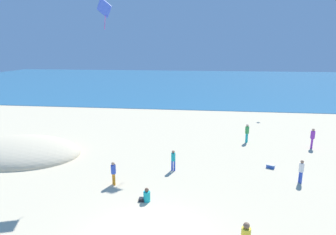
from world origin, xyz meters
TOP-DOWN VIEW (x-y plane):
  - ground_plane at (0.00, 10.00)m, footprint 120.00×120.00m
  - ocean_water at (0.00, 55.26)m, footprint 120.00×60.00m
  - dune_mound at (-11.27, 8.56)m, footprint 9.05×6.33m
  - cooler_box at (6.58, 8.25)m, footprint 0.58×0.48m
  - person_0 at (-0.69, 3.12)m, footprint 0.59×0.36m
  - person_2 at (0.30, 7.05)m, footprint 0.29×0.29m
  - person_4 at (10.57, 12.55)m, footprint 0.39×0.39m
  - person_5 at (-2.88, 4.71)m, footprint 0.39×0.39m
  - person_7 at (7.82, 6.27)m, footprint 0.34×0.34m
  - person_8 at (5.74, 13.39)m, footprint 0.43×0.43m
  - kite_blue at (-3.80, 7.20)m, footprint 1.09×0.54m

SIDE VIEW (x-z plane):
  - ground_plane at x=0.00m, z-range 0.00..0.00m
  - dune_mound at x=-11.27m, z-range -1.17..1.17m
  - ocean_water at x=0.00m, z-range 0.00..0.05m
  - cooler_box at x=6.58m, z-range 0.00..0.25m
  - person_0 at x=-0.69m, z-range -0.10..0.65m
  - person_2 at x=0.30m, z-range 0.11..1.48m
  - person_5 at x=-2.88m, z-range 0.11..1.50m
  - person_7 at x=7.82m, z-range 0.11..1.51m
  - person_8 at x=5.74m, z-range 0.12..1.69m
  - person_4 at x=10.57m, z-range 0.12..1.73m
  - kite_blue at x=-3.80m, z-range 9.01..10.79m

